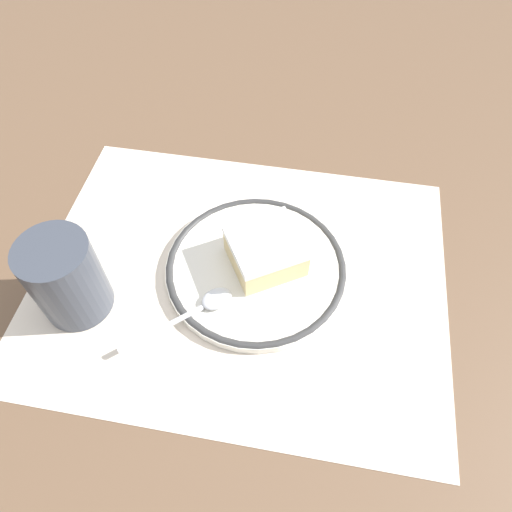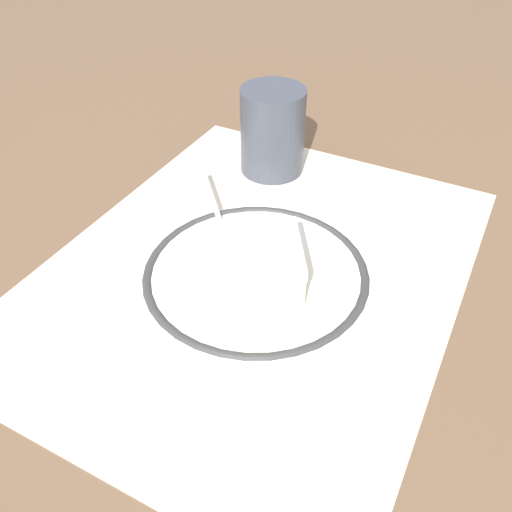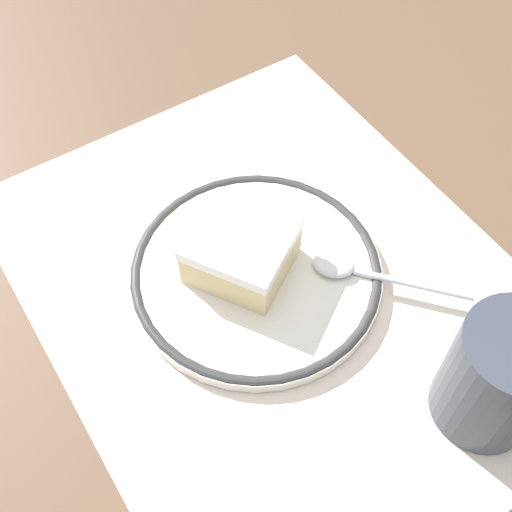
{
  "view_description": "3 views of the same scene",
  "coord_description": "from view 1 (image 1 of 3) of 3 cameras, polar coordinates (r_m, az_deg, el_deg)",
  "views": [
    {
      "loc": [
        -0.07,
        0.3,
        0.47
      ],
      "look_at": [
        -0.02,
        -0.01,
        0.03
      ],
      "focal_mm": 32.88,
      "sensor_mm": 36.0,
      "label": 1
    },
    {
      "loc": [
        -0.36,
        -0.19,
        0.36
      ],
      "look_at": [
        -0.02,
        -0.01,
        0.03
      ],
      "focal_mm": 38.38,
      "sensor_mm": 36.0,
      "label": 2
    },
    {
      "loc": [
        0.25,
        -0.18,
        0.49
      ],
      "look_at": [
        -0.02,
        -0.01,
        0.03
      ],
      "focal_mm": 46.82,
      "sensor_mm": 36.0,
      "label": 3
    }
  ],
  "objects": [
    {
      "name": "cup",
      "position": [
        0.55,
        -21.87,
        -2.93
      ],
      "size": [
        0.08,
        0.08,
        0.1
      ],
      "color": "#383D47",
      "rests_on": "placemat"
    },
    {
      "name": "spoon",
      "position": [
        0.53,
        -6.54,
        -6.1
      ],
      "size": [
        0.11,
        0.1,
        0.01
      ],
      "color": "silver",
      "rests_on": "plate"
    },
    {
      "name": "cake_slice",
      "position": [
        0.54,
        1.18,
        0.65
      ],
      "size": [
        0.11,
        0.11,
        0.04
      ],
      "color": "beige",
      "rests_on": "plate"
    },
    {
      "name": "ground_plane",
      "position": [
        0.57,
        -1.92,
        -2.45
      ],
      "size": [
        2.4,
        2.4,
        0.0
      ],
      "primitive_type": "plane",
      "color": "brown"
    },
    {
      "name": "placemat",
      "position": [
        0.57,
        -1.92,
        -2.41
      ],
      "size": [
        0.49,
        0.38,
        0.0
      ],
      "primitive_type": "cube",
      "color": "beige",
      "rests_on": "ground_plane"
    },
    {
      "name": "plate",
      "position": [
        0.56,
        -0.0,
        -1.42
      ],
      "size": [
        0.22,
        0.22,
        0.01
      ],
      "color": "silver",
      "rests_on": "placemat"
    }
  ]
}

